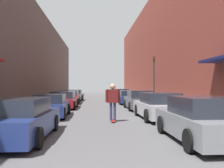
% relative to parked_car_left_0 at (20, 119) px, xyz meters
% --- Properties ---
extents(ground, '(108.86, 108.86, 0.00)m').
position_rel_parked_car_left_0_xyz_m(ground, '(2.87, 12.61, -0.64)').
color(ground, '#515154').
extents(curb_strip_left, '(1.80, 49.48, 0.12)m').
position_rel_parked_car_left_0_xyz_m(curb_strip_left, '(-1.84, 17.56, -0.58)').
color(curb_strip_left, gray).
rests_on(curb_strip_left, ground).
extents(curb_strip_right, '(1.80, 49.48, 0.12)m').
position_rel_parked_car_left_0_xyz_m(curb_strip_right, '(7.58, 17.56, -0.58)').
color(curb_strip_right, gray).
rests_on(curb_strip_right, ground).
extents(building_row_left, '(4.90, 49.48, 9.19)m').
position_rel_parked_car_left_0_xyz_m(building_row_left, '(-4.74, 17.55, 3.96)').
color(building_row_left, '#564C47').
rests_on(building_row_left, ground).
extents(building_row_right, '(4.90, 49.48, 11.35)m').
position_rel_parked_car_left_0_xyz_m(building_row_right, '(10.48, 17.55, 5.04)').
color(building_row_right, brown).
rests_on(building_row_right, ground).
extents(parked_car_left_0, '(1.97, 4.59, 1.33)m').
position_rel_parked_car_left_0_xyz_m(parked_car_left_0, '(0.00, 0.00, 0.00)').
color(parked_car_left_0, navy).
rests_on(parked_car_left_0, ground).
extents(parked_car_left_1, '(1.87, 4.14, 1.26)m').
position_rel_parked_car_left_0_xyz_m(parked_car_left_1, '(0.01, 5.65, -0.03)').
color(parked_car_left_1, navy).
rests_on(parked_car_left_1, ground).
extents(parked_car_left_2, '(1.98, 4.05, 1.28)m').
position_rel_parked_car_left_0_xyz_m(parked_car_left_2, '(0.08, 10.73, -0.02)').
color(parked_car_left_2, maroon).
rests_on(parked_car_left_2, ground).
extents(parked_car_left_3, '(2.03, 3.92, 1.25)m').
position_rel_parked_car_left_0_xyz_m(parked_car_left_3, '(0.01, 15.53, -0.03)').
color(parked_car_left_3, maroon).
rests_on(parked_car_left_3, ground).
extents(parked_car_left_4, '(1.93, 4.08, 1.25)m').
position_rel_parked_car_left_0_xyz_m(parked_car_left_4, '(0.14, 20.43, -0.03)').
color(parked_car_left_4, gray).
rests_on(parked_car_left_4, ground).
extents(parked_car_right_0, '(1.88, 4.27, 1.38)m').
position_rel_parked_car_left_0_xyz_m(parked_car_right_0, '(5.68, -0.73, 0.02)').
color(parked_car_right_0, gray).
rests_on(parked_car_right_0, ground).
extents(parked_car_right_1, '(1.96, 4.44, 1.36)m').
position_rel_parked_car_left_0_xyz_m(parked_car_right_1, '(5.72, 4.45, 0.01)').
color(parked_car_right_1, '#B7B7BC').
rests_on(parked_car_right_1, ground).
extents(parked_car_right_2, '(1.96, 4.41, 1.37)m').
position_rel_parked_car_left_0_xyz_m(parked_car_right_2, '(5.69, 9.66, 0.02)').
color(parked_car_right_2, '#515459').
rests_on(parked_car_right_2, ground).
extents(parked_car_right_3, '(2.03, 4.60, 1.24)m').
position_rel_parked_car_left_0_xyz_m(parked_car_right_3, '(5.65, 15.31, -0.03)').
color(parked_car_right_3, navy).
rests_on(parked_car_right_3, ground).
extents(parked_car_right_4, '(1.91, 4.16, 1.34)m').
position_rel_parked_car_left_0_xyz_m(parked_car_right_4, '(5.54, 20.80, 0.02)').
color(parked_car_right_4, silver).
rests_on(parked_car_right_4, ground).
extents(skateboarder, '(0.70, 0.78, 1.82)m').
position_rel_parked_car_left_0_xyz_m(skateboarder, '(3.28, 3.53, 0.49)').
color(skateboarder, '#B2231E').
rests_on(skateboarder, ground).
extents(traffic_light, '(0.16, 0.22, 3.89)m').
position_rel_parked_car_left_0_xyz_m(traffic_light, '(7.08, 11.05, 1.86)').
color(traffic_light, '#2D2D2D').
rests_on(traffic_light, curb_strip_right).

